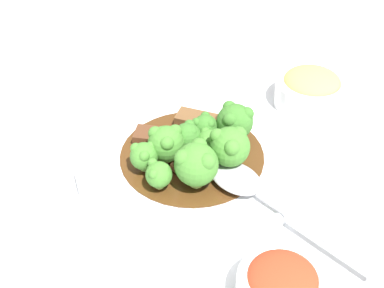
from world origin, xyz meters
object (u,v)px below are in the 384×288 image
object	(u,v)px
beef_strip_1	(197,162)
beef_strip_2	(160,138)
broccoli_floret_3	(235,121)
broccoli_floret_5	(188,136)
main_plate	(192,158)
broccoli_floret_6	(209,142)
broccoli_floret_2	(196,163)
broccoli_floret_4	(166,143)
sauce_dish	(16,181)
broccoli_floret_0	(156,173)
side_bowl_kimchi	(281,286)
side_bowl_appetizer	(311,89)
broccoli_floret_8	(204,126)
serving_spoon	(246,185)
beef_strip_0	(198,120)
broccoli_floret_1	(229,147)
broccoli_floret_7	(144,156)

from	to	relation	value
beef_strip_1	beef_strip_2	world-z (taller)	beef_strip_2
broccoli_floret_3	broccoli_floret_5	bearing A→B (deg)	-35.21
main_plate	broccoli_floret_5	world-z (taller)	broccoli_floret_5
broccoli_floret_6	broccoli_floret_2	bearing A→B (deg)	15.09
broccoli_floret_4	sauce_dish	distance (m)	0.20
broccoli_floret_4	broccoli_floret_0	bearing A→B (deg)	20.46
side_bowl_kimchi	side_bowl_appetizer	xyz separation A→B (m)	(-0.34, -0.11, 0.00)
beef_strip_2	main_plate	bearing A→B (deg)	92.69
broccoli_floret_3	broccoli_floret_8	size ratio (longest dim) A/B	1.38
beef_strip_1	broccoli_floret_3	bearing A→B (deg)	169.21
beef_strip_2	broccoli_floret_4	size ratio (longest dim) A/B	1.58
side_bowl_appetizer	broccoli_floret_4	bearing A→B (deg)	-22.59
side_bowl_appetizer	sauce_dish	size ratio (longest dim) A/B	1.43
beef_strip_1	broccoli_floret_3	size ratio (longest dim) A/B	1.27
broccoli_floret_6	serving_spoon	size ratio (longest dim) A/B	0.16
beef_strip_0	beef_strip_2	bearing A→B (deg)	-20.98
broccoli_floret_0	broccoli_floret_3	size ratio (longest dim) A/B	0.69
side_bowl_kimchi	sauce_dish	size ratio (longest dim) A/B	1.23
broccoli_floret_8	serving_spoon	xyz separation A→B (m)	(0.05, 0.09, -0.02)
broccoli_floret_3	side_bowl_appetizer	size ratio (longest dim) A/B	0.49
beef_strip_2	broccoli_floret_0	world-z (taller)	broccoli_floret_0
main_plate	broccoli_floret_4	xyz separation A→B (m)	(0.03, -0.02, 0.04)
broccoli_floret_1	broccoli_floret_6	world-z (taller)	broccoli_floret_1
broccoli_floret_0	broccoli_floret_4	world-z (taller)	broccoli_floret_4
broccoli_floret_8	sauce_dish	world-z (taller)	broccoli_floret_8
beef_strip_2	broccoli_floret_4	bearing A→B (deg)	47.67
broccoli_floret_6	broccoli_floret_7	xyz separation A→B (m)	(0.07, -0.05, 0.00)
main_plate	broccoli_floret_0	size ratio (longest dim) A/B	8.44
broccoli_floret_6	broccoli_floret_4	bearing A→B (deg)	-47.62
broccoli_floret_7	broccoli_floret_8	bearing A→B (deg)	160.51
broccoli_floret_2	broccoli_floret_8	distance (m)	0.09
beef_strip_1	sauce_dish	distance (m)	0.23
broccoli_floret_7	broccoli_floret_4	bearing A→B (deg)	156.43
broccoli_floret_1	serving_spoon	xyz separation A→B (m)	(0.02, 0.03, -0.03)
broccoli_floret_7	broccoli_floret_5	bearing A→B (deg)	155.26
broccoli_floret_8	sauce_dish	distance (m)	0.25
beef_strip_0	broccoli_floret_6	distance (m)	0.07
serving_spoon	side_bowl_appetizer	world-z (taller)	side_bowl_appetizer
side_bowl_appetizer	broccoli_floret_3	bearing A→B (deg)	-16.68
broccoli_floret_2	broccoli_floret_4	world-z (taller)	broccoli_floret_2
broccoli_floret_0	side_bowl_appetizer	xyz separation A→B (m)	(-0.28, 0.08, -0.01)
beef_strip_2	side_bowl_kimchi	xyz separation A→B (m)	(0.13, 0.24, 0.00)
broccoli_floret_7	sauce_dish	xyz separation A→B (m)	(0.10, -0.13, -0.03)
broccoli_floret_2	broccoli_floret_6	xyz separation A→B (m)	(-0.06, -0.02, -0.01)
side_bowl_kimchi	sauce_dish	xyz separation A→B (m)	(0.02, -0.36, -0.02)
broccoli_floret_8	beef_strip_2	bearing A→B (deg)	-53.30
broccoli_floret_0	broccoli_floret_4	size ratio (longest dim) A/B	0.74
main_plate	side_bowl_appetizer	distance (m)	0.22
beef_strip_0	broccoli_floret_7	xyz separation A→B (m)	(0.12, -0.01, 0.02)
main_plate	broccoli_floret_7	bearing A→B (deg)	-30.58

